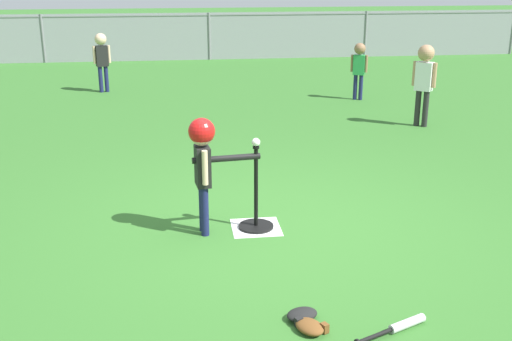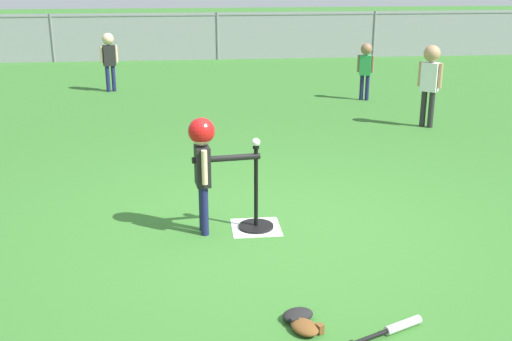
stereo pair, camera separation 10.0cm
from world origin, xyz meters
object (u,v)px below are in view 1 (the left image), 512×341
Objects in this scene: fielder_deep_center at (359,63)px; glove_near_bats at (310,327)px; batter_child at (203,153)px; glove_tossed_aside at (302,315)px; spare_bat_silver at (400,326)px; batting_tee at (256,214)px; fielder_deep_right at (102,55)px; fielder_near_left at (424,74)px; baseball_on_tee at (256,142)px.

fielder_deep_center is 3.69× the size of glove_near_bats.
batter_child reaches higher than fielder_deep_center.
glove_tossed_aside is at bearing -109.03° from fielder_deep_center.
spare_bat_silver is at bearing -5.90° from glove_near_bats.
batting_tee is 1.93m from spare_bat_silver.
fielder_near_left is at bearing -33.48° from fielder_deep_right.
fielder_near_left is (2.90, 3.42, 0.64)m from batting_tee.
baseball_on_tee is at bearing 0.00° from batting_tee.
glove_tossed_aside is (0.57, -1.53, -0.71)m from batter_child.
spare_bat_silver is (1.19, -1.74, -0.72)m from batter_child.
fielder_deep_center reaches higher than spare_bat_silver.
batting_tee is at bearing 112.02° from spare_bat_silver.
baseball_on_tee is 0.07× the size of fielder_deep_right.
batting_tee is 0.77m from batter_child.
fielder_deep_right is 8.91m from spare_bat_silver.
baseball_on_tee is at bearing 6.47° from batter_child.
spare_bat_silver is at bearing -103.98° from fielder_deep_center.
batting_tee is 0.65× the size of fielder_near_left.
baseball_on_tee is 0.07× the size of batter_child.
fielder_near_left reaches higher than batter_child.
fielder_deep_center is 3.81× the size of glove_tossed_aside.
fielder_near_left is 5.89m from glove_near_bats.
fielder_deep_center is 7.42m from spare_bat_silver.
fielder_deep_center is at bearing 101.28° from fielder_near_left.
fielder_near_left is 4.44× the size of glove_near_bats.
spare_bat_silver is 0.65m from glove_tossed_aside.
glove_near_bats is (-2.38, -7.11, -0.60)m from fielder_deep_center.
fielder_near_left reaches higher than spare_bat_silver.
batter_child reaches higher than baseball_on_tee.
baseball_on_tee is at bearing 112.02° from spare_bat_silver.
glove_near_bats is at bearing -118.24° from fielder_near_left.
baseball_on_tee reaches higher than batting_tee.
batter_child reaches higher than batting_tee.
batting_tee is 0.71× the size of fielder_deep_right.
baseball_on_tee is 2.08m from spare_bat_silver.
batting_tee is at bearing -114.99° from fielder_deep_center.
baseball_on_tee is 1.76m from glove_tossed_aside.
fielder_deep_right is (-4.91, 3.25, -0.07)m from fielder_near_left.
spare_bat_silver is (0.72, -1.79, -0.78)m from baseball_on_tee.
glove_tossed_aside is at bearing -119.18° from fielder_near_left.
spare_bat_silver is (-1.79, -7.18, -0.61)m from fielder_deep_center.
fielder_deep_center is (2.51, 5.39, 0.51)m from batting_tee.
fielder_near_left reaches higher than batting_tee.
spare_bat_silver is at bearing -72.11° from fielder_deep_right.
batter_child is at bearing 110.49° from glove_tossed_aside.
batting_tee is 2.97× the size of glove_tossed_aside.
glove_tossed_aside is (0.11, -1.58, -0.78)m from baseball_on_tee.
batting_tee is 5.96m from fielder_deep_center.
fielder_deep_right is 4.04× the size of glove_near_bats.
batter_child is 1.92m from glove_near_bats.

